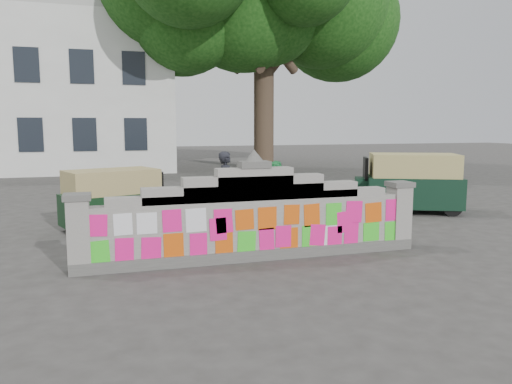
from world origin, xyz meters
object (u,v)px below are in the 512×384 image
(cyclist_bike, at_px, (227,209))
(rickshaw_left, at_px, (115,198))
(rickshaw_right, at_px, (410,182))
(cyclist_rider, at_px, (227,195))
(pedestrian, at_px, (275,193))

(cyclist_bike, relative_size, rickshaw_left, 0.68)
(rickshaw_left, height_order, rickshaw_right, rickshaw_right)
(cyclist_bike, bearing_deg, rickshaw_left, 91.28)
(rickshaw_left, xyz_separation_m, rickshaw_right, (8.02, 0.02, 0.12))
(cyclist_rider, relative_size, pedestrian, 1.01)
(cyclist_bike, relative_size, rickshaw_right, 0.58)
(cyclist_bike, height_order, pedestrian, pedestrian)
(pedestrian, xyz_separation_m, rickshaw_left, (-3.81, 0.54, -0.05))
(pedestrian, xyz_separation_m, rickshaw_right, (4.22, 0.56, 0.07))
(cyclist_rider, xyz_separation_m, pedestrian, (1.27, 0.15, -0.00))
(cyclist_rider, distance_m, rickshaw_right, 5.54)
(cyclist_bike, relative_size, cyclist_rider, 1.12)
(cyclist_bike, xyz_separation_m, rickshaw_left, (-2.53, 0.69, 0.27))
(cyclist_rider, distance_m, pedestrian, 1.28)
(cyclist_bike, relative_size, pedestrian, 1.13)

